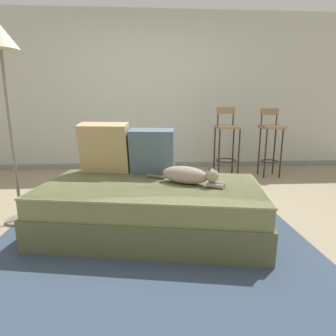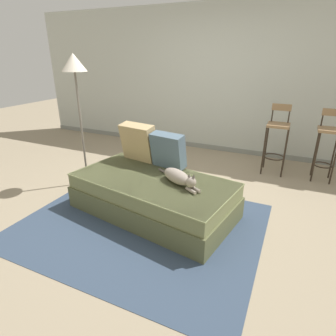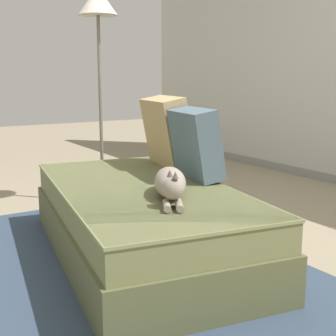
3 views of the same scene
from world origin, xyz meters
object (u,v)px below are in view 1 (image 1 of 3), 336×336
Objects in this scene: throw_pillow_middle at (153,151)px; floor_lamp at (2,56)px; throw_pillow_corner at (106,148)px; couch at (152,208)px; cat at (189,175)px; bar_stool_by_doorway at (271,136)px; bar_stool_near_window at (227,137)px.

throw_pillow_middle is 1.53m from floor_lamp.
throw_pillow_middle is at bearing -9.74° from throw_pillow_corner.
cat reaches higher than couch.
bar_stool_by_doorway is 0.59× the size of floor_lamp.
couch is 0.43m from cat.
cat is 1.89m from floor_lamp.
cat is at bearing -11.13° from floor_lamp.
floor_lamp is (-2.42, -1.58, 0.89)m from bar_stool_near_window.
floor_lamp reaches higher than throw_pillow_corner.
bar_stool_by_doorway reaches higher than throw_pillow_corner.
throw_pillow_middle is at bearing 87.23° from couch.
cat is 2.44m from bar_stool_by_doorway.
floor_lamp is at bearing -176.86° from throw_pillow_middle.
throw_pillow_corner is at bearing 149.07° from cat.
bar_stool_by_doorway is at bearing 0.07° from bar_stool_near_window.
throw_pillow_corner is 0.49× the size of bar_stool_by_doorway.
floor_lamp reaches higher than throw_pillow_middle.
throw_pillow_middle is at bearing -127.25° from bar_stool_near_window.
bar_stool_near_window is 0.69m from bar_stool_by_doorway.
throw_pillow_middle is 0.44× the size of bar_stool_by_doorway.
floor_lamp is at bearing -169.55° from throw_pillow_corner.
bar_stool_near_window reaches higher than throw_pillow_corner.
bar_stool_near_window is 0.60× the size of floor_lamp.
throw_pillow_middle is 2.38m from bar_stool_by_doorway.
bar_stool_near_window reaches higher than couch.
throw_pillow_middle is at bearing 128.62° from cat.
bar_stool_near_window is at bearing 58.40° from couch.
bar_stool_near_window is (1.15, 1.51, -0.05)m from throw_pillow_middle.
couch is 2.69m from bar_stool_by_doorway.
throw_pillow_corner is 0.91m from cat.
bar_stool_near_window is at bearing -179.93° from bar_stool_by_doorway.
throw_pillow_corner reaches higher than throw_pillow_middle.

